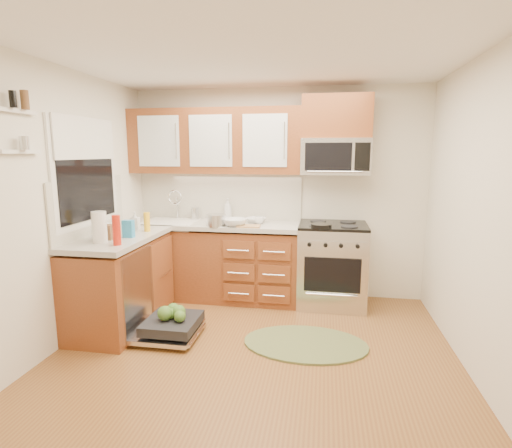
% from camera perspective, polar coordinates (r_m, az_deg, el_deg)
% --- Properties ---
extents(floor, '(3.50, 3.50, 0.00)m').
position_cam_1_polar(floor, '(3.59, -0.66, -18.91)').
color(floor, brown).
rests_on(floor, ground).
extents(ceiling, '(3.50, 3.50, 0.00)m').
position_cam_1_polar(ceiling, '(3.23, -0.76, 23.73)').
color(ceiling, white).
rests_on(ceiling, ground).
extents(wall_back, '(3.50, 0.04, 2.50)m').
position_cam_1_polar(wall_back, '(4.89, 3.01, 4.35)').
color(wall_back, silver).
rests_on(wall_back, ground).
extents(wall_front, '(3.50, 0.04, 2.50)m').
position_cam_1_polar(wall_front, '(1.53, -12.78, -8.83)').
color(wall_front, silver).
rests_on(wall_front, ground).
extents(wall_left, '(0.04, 3.50, 2.50)m').
position_cam_1_polar(wall_left, '(3.89, -26.99, 1.77)').
color(wall_left, silver).
rests_on(wall_left, ground).
extents(wall_right, '(0.04, 3.50, 2.50)m').
position_cam_1_polar(wall_right, '(3.34, 30.32, 0.28)').
color(wall_right, silver).
rests_on(wall_right, ground).
extents(base_cabinet_back, '(2.05, 0.60, 0.85)m').
position_cam_1_polar(base_cabinet_back, '(4.90, -6.00, -5.53)').
color(base_cabinet_back, brown).
rests_on(base_cabinet_back, ground).
extents(base_cabinet_left, '(0.60, 1.25, 0.85)m').
position_cam_1_polar(base_cabinet_left, '(4.34, -18.73, -8.08)').
color(base_cabinet_left, brown).
rests_on(base_cabinet_left, ground).
extents(countertop_back, '(2.07, 0.64, 0.05)m').
position_cam_1_polar(countertop_back, '(4.78, -6.13, -0.07)').
color(countertop_back, '#BDB7AD').
rests_on(countertop_back, base_cabinet_back).
extents(countertop_left, '(0.64, 1.27, 0.05)m').
position_cam_1_polar(countertop_left, '(4.22, -18.98, -1.94)').
color(countertop_left, '#BDB7AD').
rests_on(countertop_left, base_cabinet_left).
extents(backsplash_back, '(2.05, 0.02, 0.57)m').
position_cam_1_polar(backsplash_back, '(5.02, -5.28, 4.01)').
color(backsplash_back, silver).
rests_on(backsplash_back, ground).
extents(backsplash_left, '(0.02, 1.25, 0.57)m').
position_cam_1_polar(backsplash_left, '(4.31, -22.66, 2.27)').
color(backsplash_left, silver).
rests_on(backsplash_left, ground).
extents(upper_cabinets, '(2.05, 0.35, 0.75)m').
position_cam_1_polar(upper_cabinets, '(4.84, -5.91, 11.66)').
color(upper_cabinets, brown).
rests_on(upper_cabinets, ground).
extents(cabinet_over_mw, '(0.76, 0.35, 0.47)m').
position_cam_1_polar(cabinet_over_mw, '(4.68, 11.44, 14.76)').
color(cabinet_over_mw, brown).
rests_on(cabinet_over_mw, ground).
extents(range, '(0.76, 0.64, 0.95)m').
position_cam_1_polar(range, '(4.69, 10.78, -5.72)').
color(range, silver).
rests_on(range, ground).
extents(microwave, '(0.76, 0.38, 0.40)m').
position_cam_1_polar(microwave, '(4.64, 11.26, 9.43)').
color(microwave, silver).
rests_on(microwave, ground).
extents(sink, '(0.62, 0.50, 0.26)m').
position_cam_1_polar(sink, '(4.95, -12.04, -1.06)').
color(sink, white).
rests_on(sink, ground).
extents(dishwasher, '(0.70, 0.60, 0.20)m').
position_cam_1_polar(dishwasher, '(4.02, -12.38, -14.20)').
color(dishwasher, silver).
rests_on(dishwasher, ground).
extents(window, '(0.03, 1.05, 1.05)m').
position_cam_1_polar(window, '(4.26, -23.15, 6.75)').
color(window, white).
rests_on(window, ground).
extents(window_blind, '(0.02, 0.96, 0.40)m').
position_cam_1_polar(window_blind, '(4.25, -23.17, 11.20)').
color(window_blind, white).
rests_on(window_blind, ground).
extents(shelf_upper, '(0.04, 0.40, 0.03)m').
position_cam_1_polar(shelf_upper, '(3.58, -31.05, 13.67)').
color(shelf_upper, white).
rests_on(shelf_upper, ground).
extents(shelf_lower, '(0.04, 0.40, 0.03)m').
position_cam_1_polar(shelf_lower, '(3.57, -30.61, 8.89)').
color(shelf_lower, white).
rests_on(shelf_lower, ground).
extents(rug, '(1.33, 1.10, 0.02)m').
position_cam_1_polar(rug, '(3.86, 7.06, -16.60)').
color(rug, olive).
rests_on(rug, ground).
extents(skillet, '(0.25, 0.25, 0.04)m').
position_cam_1_polar(skillet, '(4.33, 9.31, -0.25)').
color(skillet, black).
rests_on(skillet, range).
extents(stock_pot, '(0.25, 0.25, 0.13)m').
position_cam_1_polar(stock_pot, '(4.53, -5.75, 0.55)').
color(stock_pot, silver).
rests_on(stock_pot, countertop_back).
extents(cutting_board, '(0.26, 0.17, 0.02)m').
position_cam_1_polar(cutting_board, '(4.46, -1.05, -0.31)').
color(cutting_board, '#A07549').
rests_on(cutting_board, countertop_back).
extents(canister, '(0.12, 0.12, 0.15)m').
position_cam_1_polar(canister, '(5.00, -8.68, 1.49)').
color(canister, silver).
rests_on(canister, countertop_back).
extents(paper_towel_roll, '(0.17, 0.17, 0.29)m').
position_cam_1_polar(paper_towel_roll, '(3.94, -21.46, -0.40)').
color(paper_towel_roll, white).
rests_on(paper_towel_roll, countertop_left).
extents(mustard_bottle, '(0.06, 0.06, 0.20)m').
position_cam_1_polar(mustard_bottle, '(4.35, -15.32, 0.29)').
color(mustard_bottle, yellow).
rests_on(mustard_bottle, countertop_left).
extents(red_bottle, '(0.09, 0.09, 0.27)m').
position_cam_1_polar(red_bottle, '(3.77, -19.30, -0.84)').
color(red_bottle, red).
rests_on(red_bottle, countertop_left).
extents(wooden_box, '(0.15, 0.11, 0.14)m').
position_cam_1_polar(wooden_box, '(4.07, -20.64, -1.08)').
color(wooden_box, brown).
rests_on(wooden_box, countertop_left).
extents(blue_carton, '(0.11, 0.07, 0.17)m').
position_cam_1_polar(blue_carton, '(4.09, -17.77, -0.66)').
color(blue_carton, '#2988C3').
rests_on(blue_carton, countertop_left).
extents(bowl_a, '(0.30, 0.30, 0.06)m').
position_cam_1_polar(bowl_a, '(4.74, -0.05, 0.56)').
color(bowl_a, '#999999').
rests_on(bowl_a, countertop_back).
extents(bowl_b, '(0.34, 0.34, 0.08)m').
position_cam_1_polar(bowl_b, '(4.51, -3.06, 0.23)').
color(bowl_b, '#999999').
rests_on(bowl_b, countertop_back).
extents(cup, '(0.14, 0.14, 0.09)m').
position_cam_1_polar(cup, '(4.64, 0.43, 0.55)').
color(cup, '#999999').
rests_on(cup, countertop_back).
extents(soap_bottle_a, '(0.13, 0.13, 0.27)m').
position_cam_1_polar(soap_bottle_a, '(4.94, -4.06, 2.15)').
color(soap_bottle_a, '#999999').
rests_on(soap_bottle_a, countertop_back).
extents(soap_bottle_b, '(0.10, 0.10, 0.19)m').
position_cam_1_polar(soap_bottle_b, '(4.51, -16.92, 0.50)').
color(soap_bottle_b, '#999999').
rests_on(soap_bottle_b, countertop_left).
extents(soap_bottle_c, '(0.16, 0.16, 0.18)m').
position_cam_1_polar(soap_bottle_c, '(4.33, -20.84, -0.21)').
color(soap_bottle_c, '#999999').
rests_on(soap_bottle_c, countertop_left).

